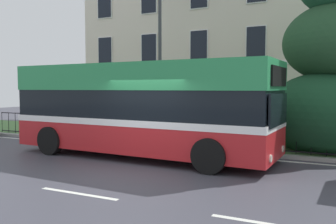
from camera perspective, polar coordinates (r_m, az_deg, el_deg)
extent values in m
cube|color=#3F3E49|center=(9.49, -7.03, -10.16)|extent=(60.00, 56.00, 0.06)
cube|color=silver|center=(12.64, 1.95, -6.45)|extent=(54.00, 0.14, 0.01)
cube|color=silver|center=(8.08, -14.09, -12.51)|extent=(2.00, 0.12, 0.01)
cube|color=silver|center=(6.44, 15.91, -16.84)|extent=(2.00, 0.12, 0.01)
cube|color=#9E9E99|center=(13.06, 2.78, -5.87)|extent=(57.00, 0.24, 0.12)
cube|color=#4D7740|center=(15.31, 6.32, -4.45)|extent=(57.00, 4.63, 0.12)
cube|color=beige|center=(24.46, 9.24, 9.59)|extent=(15.25, 10.20, 9.22)
cube|color=white|center=(19.50, 4.93, 7.54)|extent=(15.25, 0.06, 0.20)
cube|color=#2D333D|center=(19.48, 4.88, 0.77)|extent=(1.10, 0.06, 2.20)
cube|color=white|center=(22.35, -9.92, 2.30)|extent=(1.04, 0.04, 1.74)
cube|color=black|center=(22.34, -9.95, 2.30)|extent=(0.94, 0.03, 1.64)
cube|color=white|center=(20.73, -3.03, 2.23)|extent=(1.04, 0.04, 1.74)
cube|color=black|center=(20.72, -3.06, 2.23)|extent=(0.94, 0.03, 1.64)
cube|color=white|center=(19.46, 4.89, 2.12)|extent=(1.04, 0.04, 1.74)
cube|color=black|center=(19.44, 4.87, 2.12)|extent=(0.94, 0.03, 1.64)
cube|color=white|center=(18.61, 13.72, 1.94)|extent=(1.04, 0.04, 1.74)
cube|color=black|center=(18.59, 13.70, 1.94)|extent=(0.94, 0.03, 1.64)
cube|color=white|center=(18.23, 23.14, 1.71)|extent=(1.04, 0.04, 1.74)
cube|color=black|center=(18.21, 23.14, 1.71)|extent=(0.94, 0.03, 1.64)
cube|color=white|center=(22.46, -10.01, 9.55)|extent=(1.04, 0.04, 1.74)
cube|color=black|center=(22.44, -10.04, 9.55)|extent=(0.94, 0.03, 1.64)
cube|color=white|center=(20.85, -3.06, 10.05)|extent=(1.04, 0.04, 1.74)
cube|color=black|center=(20.83, -3.09, 10.05)|extent=(0.94, 0.03, 1.64)
cube|color=white|center=(19.58, 4.94, 10.44)|extent=(1.04, 0.04, 1.74)
cube|color=black|center=(19.57, 4.92, 10.45)|extent=(0.94, 0.03, 1.64)
cube|color=white|center=(18.74, 13.86, 10.65)|extent=(1.04, 0.04, 1.74)
cube|color=black|center=(18.72, 13.84, 10.65)|extent=(0.94, 0.03, 1.64)
cube|color=white|center=(18.36, 23.38, 10.58)|extent=(1.04, 0.04, 1.74)
cube|color=black|center=(18.34, 23.38, 10.59)|extent=(0.94, 0.03, 1.64)
cube|color=white|center=(22.92, -10.09, 16.62)|extent=(1.04, 0.04, 1.74)
cube|color=black|center=(22.90, -10.12, 16.63)|extent=(0.94, 0.03, 1.64)
cube|color=black|center=(14.01, -3.89, -1.05)|extent=(15.87, 0.04, 0.04)
cube|color=black|center=(14.11, -3.87, -4.57)|extent=(15.87, 0.04, 0.04)
cylinder|color=black|center=(19.22, -24.97, -1.49)|extent=(0.02, 0.02, 0.95)
cylinder|color=black|center=(18.87, -24.10, -1.56)|extent=(0.02, 0.02, 0.95)
cylinder|color=black|center=(18.53, -23.19, -1.63)|extent=(0.02, 0.02, 0.95)
cylinder|color=black|center=(18.19, -22.24, -1.70)|extent=(0.02, 0.02, 0.95)
cylinder|color=black|center=(17.86, -21.26, -1.77)|extent=(0.02, 0.02, 0.95)
cylinder|color=black|center=(17.53, -20.25, -1.85)|extent=(0.02, 0.02, 0.95)
cylinder|color=black|center=(17.21, -19.19, -1.93)|extent=(0.02, 0.02, 0.95)
cylinder|color=black|center=(16.89, -18.10, -2.01)|extent=(0.02, 0.02, 0.95)
cylinder|color=black|center=(16.59, -16.97, -2.09)|extent=(0.02, 0.02, 0.95)
cylinder|color=black|center=(16.28, -15.79, -2.18)|extent=(0.02, 0.02, 0.95)
cylinder|color=black|center=(15.99, -14.57, -2.26)|extent=(0.02, 0.02, 0.95)
cylinder|color=black|center=(15.70, -13.30, -2.35)|extent=(0.02, 0.02, 0.95)
cylinder|color=black|center=(15.42, -11.98, -2.44)|extent=(0.02, 0.02, 0.95)
cylinder|color=black|center=(15.15, -10.62, -2.54)|extent=(0.02, 0.02, 0.95)
cylinder|color=black|center=(14.89, -9.21, -2.63)|extent=(0.02, 0.02, 0.95)
cylinder|color=black|center=(14.64, -7.75, -2.73)|extent=(0.02, 0.02, 0.95)
cylinder|color=black|center=(14.40, -6.24, -2.83)|extent=(0.02, 0.02, 0.95)
cylinder|color=black|center=(14.17, -4.68, -2.93)|extent=(0.02, 0.02, 0.95)
cylinder|color=black|center=(13.94, -3.07, -3.03)|extent=(0.02, 0.02, 0.95)
cylinder|color=black|center=(13.74, -1.40, -3.13)|extent=(0.02, 0.02, 0.95)
cylinder|color=black|center=(13.54, 0.31, -3.23)|extent=(0.02, 0.02, 0.95)
cylinder|color=black|center=(13.35, 2.08, -3.33)|extent=(0.02, 0.02, 0.95)
cylinder|color=black|center=(13.18, 3.89, -3.43)|extent=(0.02, 0.02, 0.95)
cylinder|color=black|center=(13.02, 5.75, -3.53)|extent=(0.02, 0.02, 0.95)
cylinder|color=black|center=(12.88, 7.65, -3.63)|extent=(0.02, 0.02, 0.95)
cylinder|color=black|center=(12.75, 9.59, -3.73)|extent=(0.02, 0.02, 0.95)
cylinder|color=black|center=(12.63, 11.57, -3.82)|extent=(0.02, 0.02, 0.95)
cylinder|color=black|center=(12.53, 13.59, -3.91)|extent=(0.02, 0.02, 0.95)
cylinder|color=black|center=(12.45, 15.64, -4.00)|extent=(0.02, 0.02, 0.95)
cylinder|color=black|center=(12.38, 17.71, -4.08)|extent=(0.02, 0.02, 0.95)
cylinder|color=black|center=(12.33, 19.80, -4.16)|extent=(0.02, 0.02, 0.95)
cylinder|color=black|center=(12.29, 21.91, -4.23)|extent=(0.02, 0.02, 0.95)
cylinder|color=black|center=(12.27, 24.03, -4.30)|extent=(0.02, 0.02, 0.95)
cylinder|color=#423328|center=(13.87, 24.39, -1.81)|extent=(0.55, 0.55, 1.72)
ellipsoid|color=#174226|center=(13.86, 24.18, -0.39)|extent=(4.44, 4.44, 3.05)
cube|color=red|center=(11.86, -4.25, -3.45)|extent=(8.87, 2.98, 1.00)
cube|color=white|center=(11.82, -4.26, -1.24)|extent=(8.89, 3.00, 0.20)
cube|color=black|center=(11.78, -4.27, 1.24)|extent=(8.79, 2.93, 0.94)
cube|color=#28894E|center=(11.77, -4.29, 5.55)|extent=(8.87, 2.98, 0.83)
cube|color=black|center=(10.12, 17.20, 0.38)|extent=(0.17, 2.14, 0.87)
cube|color=black|center=(10.10, 17.30, 5.43)|extent=(0.15, 1.83, 0.53)
cylinder|color=silver|center=(11.05, 17.90, -5.63)|extent=(0.05, 0.20, 0.20)
cylinder|color=silver|center=(9.47, 16.09, -7.16)|extent=(0.05, 0.20, 0.20)
cylinder|color=black|center=(11.79, 11.02, -4.92)|extent=(0.97, 0.35, 0.96)
cylinder|color=black|center=(9.52, 6.58, -6.98)|extent=(0.97, 0.35, 0.96)
cylinder|color=black|center=(14.58, -11.25, -3.25)|extent=(0.97, 0.35, 0.96)
cylinder|color=black|center=(12.81, -18.26, -4.35)|extent=(0.97, 0.35, 0.96)
cylinder|color=#333338|center=(14.45, -1.30, 9.26)|extent=(0.14, 0.14, 7.01)
cylinder|color=#23472D|center=(16.42, -13.99, -2.17)|extent=(0.47, 0.47, 0.91)
ellipsoid|color=black|center=(16.37, -14.02, -0.30)|extent=(0.48, 0.48, 0.17)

